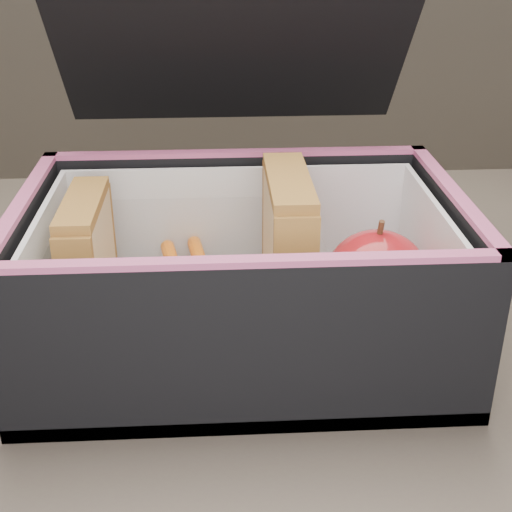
{
  "coord_description": "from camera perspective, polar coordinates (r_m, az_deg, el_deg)",
  "views": [
    {
      "loc": [
        -0.04,
        -0.38,
        1.03
      ],
      "look_at": [
        -0.02,
        0.06,
        0.81
      ],
      "focal_mm": 50.0,
      "sensor_mm": 36.0,
      "label": 1
    }
  ],
  "objects": [
    {
      "name": "kitchen_table",
      "position": [
        0.53,
        2.23,
        -17.87
      ],
      "size": [
        1.2,
        0.8,
        0.75
      ],
      "color": "brown",
      "rests_on": "ground"
    },
    {
      "name": "lunch_bag",
      "position": [
        0.48,
        -1.16,
        -0.56
      ],
      "size": [
        0.29,
        0.31,
        0.25
      ],
      "color": "black",
      "rests_on": "kitchen_table"
    },
    {
      "name": "plastic_tub",
      "position": [
        0.49,
        -5.32,
        -2.04
      ],
      "size": [
        0.18,
        0.13,
        0.07
      ],
      "primitive_type": null,
      "color": "white",
      "rests_on": "lunch_bag"
    },
    {
      "name": "sandwich_left",
      "position": [
        0.49,
        -13.21,
        -0.73
      ],
      "size": [
        0.02,
        0.08,
        0.1
      ],
      "color": "tan",
      "rests_on": "plastic_tub"
    },
    {
      "name": "sandwich_right",
      "position": [
        0.48,
        2.53,
        0.33
      ],
      "size": [
        0.03,
        0.1,
        0.11
      ],
      "color": "tan",
      "rests_on": "plastic_tub"
    },
    {
      "name": "carrot_sticks",
      "position": [
        0.49,
        -5.37,
        -3.84
      ],
      "size": [
        0.05,
        0.15,
        0.03
      ],
      "color": "#EA5A0E",
      "rests_on": "plastic_tub"
    },
    {
      "name": "paper_napkin",
      "position": [
        0.51,
        8.65,
        -5.06
      ],
      "size": [
        0.1,
        0.1,
        0.01
      ],
      "primitive_type": "cube",
      "rotation": [
        0.0,
        0.0,
        0.32
      ],
      "color": "white",
      "rests_on": "lunch_bag"
    },
    {
      "name": "red_apple",
      "position": [
        0.49,
        9.62,
        -1.67
      ],
      "size": [
        0.08,
        0.08,
        0.07
      ],
      "rotation": [
        0.0,
        0.0,
        0.15
      ],
      "color": "maroon",
      "rests_on": "paper_napkin"
    }
  ]
}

